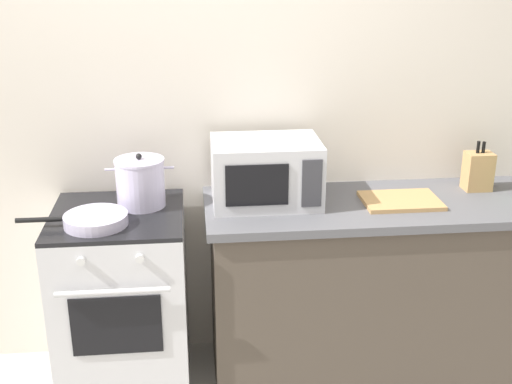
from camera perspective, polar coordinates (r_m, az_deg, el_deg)
The scene contains 9 objects.
back_wall at distance 3.28m, azimuth -0.47°, elevation 6.36°, with size 4.40×0.10×2.50m, color silver.
lower_cabinet_right at distance 3.37m, azimuth 10.49°, elevation -8.47°, with size 1.64×0.56×0.88m, color #4C4238.
countertop_right at distance 3.17m, azimuth 11.02°, elevation -1.17°, with size 1.70×0.60×0.04m, color #59595E.
stove at distance 3.23m, azimuth -11.48°, elevation -9.41°, with size 0.60×0.64×0.92m.
stock_pot at distance 3.07m, azimuth -10.06°, elevation 0.82°, with size 0.31×0.23×0.25m.
frying_pan at distance 2.92m, azimuth -13.92°, elevation -2.36°, with size 0.48×0.28×0.05m.
microwave at distance 3.06m, azimuth 0.83°, elevation 1.77°, with size 0.50×0.37×0.30m.
cutting_board at distance 3.17m, azimuth 12.46°, elevation -0.74°, with size 0.36×0.26×0.02m, color tan.
knife_block at distance 3.41m, azimuth 18.74°, elevation 1.74°, with size 0.13×0.10×0.25m.
Camera 1 is at (0.00, -2.20, 2.05)m, focal length 45.93 mm.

